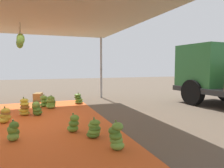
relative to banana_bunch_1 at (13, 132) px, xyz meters
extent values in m
plane|color=brown|center=(-1.30, 3.15, -0.20)|extent=(40.00, 40.00, 0.00)
cube|color=#E05B23|center=(-1.30, 0.15, -0.19)|extent=(6.77, 4.35, 0.01)
cylinder|color=#9EA0A5|center=(-5.10, 3.45, 1.25)|extent=(0.10, 0.10, 2.91)
cube|color=beige|center=(-1.30, 0.15, 2.74)|extent=(8.00, 7.00, 0.06)
cylinder|color=#4C422D|center=(-2.66, 0.05, 2.54)|extent=(0.01, 0.01, 0.33)
ellipsoid|color=#6B9E38|center=(-2.66, 0.05, 2.18)|extent=(0.24, 0.24, 0.36)
cylinder|color=#4C422D|center=(-3.54, -0.04, 2.52)|extent=(0.01, 0.01, 0.37)
ellipsoid|color=#6B9E38|center=(-3.54, -0.04, 2.14)|extent=(0.24, 0.24, 0.36)
ellipsoid|color=#75A83D|center=(0.01, -0.01, -0.11)|extent=(0.32, 0.32, 0.17)
ellipsoid|color=#477523|center=(-0.03, 0.01, -0.03)|extent=(0.29, 0.29, 0.17)
ellipsoid|color=#60932D|center=(0.01, -0.01, 0.05)|extent=(0.23, 0.23, 0.17)
ellipsoid|color=#477523|center=(0.02, 0.02, 0.13)|extent=(0.25, 0.25, 0.17)
cylinder|color=olive|center=(-0.01, 0.00, 0.19)|extent=(0.04, 0.04, 0.12)
ellipsoid|color=gold|center=(-1.56, -0.37, -0.11)|extent=(0.38, 0.38, 0.17)
ellipsoid|color=gold|center=(-1.57, -0.33, -0.04)|extent=(0.31, 0.31, 0.17)
ellipsoid|color=gold|center=(-1.56, -0.35, 0.02)|extent=(0.36, 0.36, 0.17)
ellipsoid|color=#996628|center=(-1.56, -0.33, 0.08)|extent=(0.30, 0.30, 0.17)
ellipsoid|color=gold|center=(-1.55, -0.33, 0.14)|extent=(0.33, 0.33, 0.17)
cylinder|color=olive|center=(-1.56, -0.35, 0.20)|extent=(0.04, 0.04, 0.12)
ellipsoid|color=#75A83D|center=(-3.13, 0.93, -0.10)|extent=(0.47, 0.47, 0.18)
ellipsoid|color=#60932D|center=(-3.14, 0.95, -0.03)|extent=(0.33, 0.33, 0.18)
ellipsoid|color=#477523|center=(-3.16, 0.96, 0.04)|extent=(0.42, 0.42, 0.18)
ellipsoid|color=#6B9E38|center=(-3.12, 0.94, 0.11)|extent=(0.36, 0.36, 0.18)
ellipsoid|color=#60932D|center=(-3.11, 0.94, 0.18)|extent=(0.38, 0.38, 0.18)
cylinder|color=olive|center=(-3.14, 0.96, 0.24)|extent=(0.04, 0.04, 0.12)
ellipsoid|color=gold|center=(-2.32, 0.11, -0.13)|extent=(0.38, 0.38, 0.13)
ellipsoid|color=gold|center=(-2.31, 0.08, -0.03)|extent=(0.37, 0.37, 0.13)
ellipsoid|color=#996628|center=(-2.29, 0.12, 0.07)|extent=(0.38, 0.38, 0.13)
ellipsoid|color=gold|center=(-2.28, 0.11, 0.17)|extent=(0.36, 0.36, 0.13)
ellipsoid|color=gold|center=(-2.31, 0.10, 0.27)|extent=(0.35, 0.35, 0.13)
cylinder|color=olive|center=(-2.30, 0.09, 0.33)|extent=(0.04, 0.04, 0.12)
ellipsoid|color=#6B9E38|center=(1.16, 1.82, -0.11)|extent=(0.35, 0.35, 0.16)
ellipsoid|color=#6B9E38|center=(1.12, 1.82, -0.02)|extent=(0.31, 0.31, 0.16)
ellipsoid|color=#518428|center=(1.14, 1.80, 0.06)|extent=(0.33, 0.33, 0.16)
ellipsoid|color=#477523|center=(1.11, 1.78, 0.15)|extent=(0.26, 0.26, 0.16)
ellipsoid|color=#6B9E38|center=(1.16, 1.83, 0.24)|extent=(0.29, 0.29, 0.16)
cylinder|color=olive|center=(1.14, 1.80, 0.30)|extent=(0.04, 0.04, 0.12)
ellipsoid|color=#477523|center=(-2.17, 0.48, -0.10)|extent=(0.30, 0.30, 0.18)
ellipsoid|color=#477523|center=(-2.16, 0.47, -0.01)|extent=(0.37, 0.37, 0.18)
ellipsoid|color=#477523|center=(-2.19, 0.45, 0.07)|extent=(0.29, 0.29, 0.18)
ellipsoid|color=#75A83D|center=(-2.15, 0.44, 0.16)|extent=(0.32, 0.32, 0.18)
cylinder|color=olive|center=(-2.17, 0.46, 0.22)|extent=(0.04, 0.04, 0.12)
ellipsoid|color=#60932D|center=(-0.17, 1.23, -0.11)|extent=(0.28, 0.28, 0.16)
ellipsoid|color=#518428|center=(-0.16, 1.26, 0.01)|extent=(0.30, 0.30, 0.16)
ellipsoid|color=#60932D|center=(-0.15, 1.28, 0.13)|extent=(0.23, 0.23, 0.16)
cylinder|color=olive|center=(-0.18, 1.25, 0.19)|extent=(0.04, 0.04, 0.12)
ellipsoid|color=#75A83D|center=(-3.83, 2.09, -0.13)|extent=(0.46, 0.46, 0.12)
ellipsoid|color=#60932D|center=(-3.79, 2.09, -0.04)|extent=(0.38, 0.38, 0.12)
ellipsoid|color=#477523|center=(-3.83, 2.05, 0.05)|extent=(0.39, 0.39, 0.12)
ellipsoid|color=#518428|center=(-3.84, 2.05, 0.15)|extent=(0.37, 0.37, 0.12)
cylinder|color=olive|center=(-3.81, 2.06, 0.21)|extent=(0.04, 0.04, 0.12)
ellipsoid|color=#518428|center=(-3.53, 0.73, -0.11)|extent=(0.41, 0.41, 0.16)
ellipsoid|color=#6B9E38|center=(-3.53, 0.74, 0.02)|extent=(0.39, 0.39, 0.16)
ellipsoid|color=#75A83D|center=(-3.53, 0.71, 0.16)|extent=(0.31, 0.31, 0.16)
cylinder|color=olive|center=(-3.55, 0.73, 0.22)|extent=(0.04, 0.04, 0.12)
ellipsoid|color=#477523|center=(0.37, 1.58, -0.13)|extent=(0.40, 0.40, 0.12)
ellipsoid|color=#60932D|center=(0.38, 1.60, -0.07)|extent=(0.38, 0.38, 0.12)
ellipsoid|color=#477523|center=(0.36, 1.62, 0.00)|extent=(0.36, 0.36, 0.12)
ellipsoid|color=#60932D|center=(0.32, 1.61, 0.06)|extent=(0.34, 0.34, 0.12)
ellipsoid|color=#60932D|center=(0.34, 1.63, 0.12)|extent=(0.32, 0.32, 0.12)
cylinder|color=olive|center=(0.35, 1.61, 0.18)|extent=(0.04, 0.04, 0.12)
cube|color=#2D6B33|center=(-2.20, 7.26, 1.35)|extent=(1.98, 2.18, 1.70)
cube|color=#232D38|center=(-3.12, 7.19, 1.69)|extent=(0.15, 1.78, 0.75)
cylinder|color=black|center=(-1.99, 6.25, 0.30)|extent=(1.02, 0.35, 1.00)
cube|color=olive|center=(-5.08, 0.53, -0.02)|extent=(0.60, 0.44, 0.35)
camera|label=1|loc=(4.60, 0.47, 1.33)|focal=33.53mm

